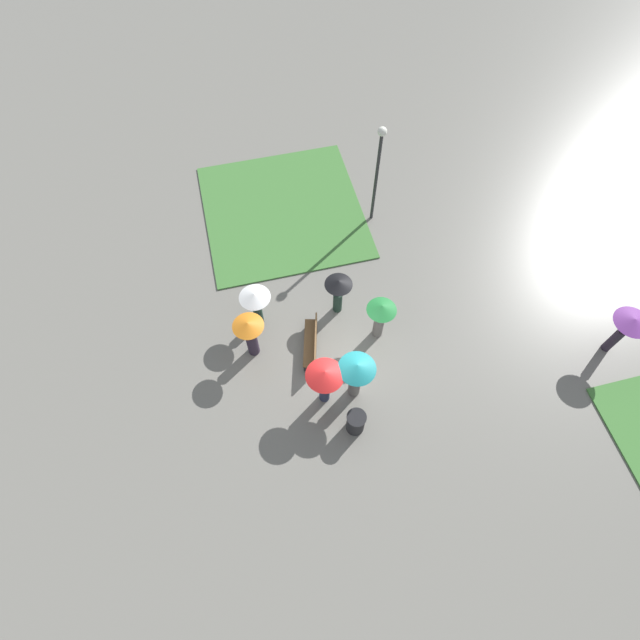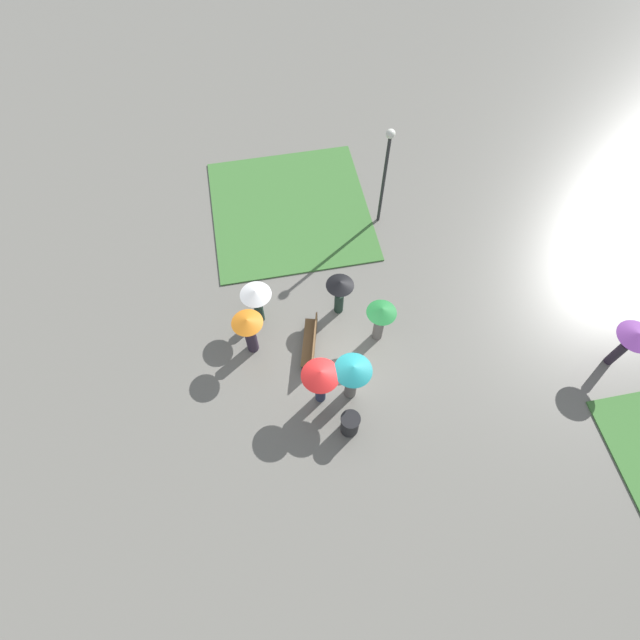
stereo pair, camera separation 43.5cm
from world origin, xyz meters
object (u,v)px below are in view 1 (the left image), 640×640
(trash_bin, at_px, (356,422))
(crowd_person_black, at_px, (338,290))
(crowd_person_orange, at_px, (250,333))
(park_bench, at_px, (312,342))
(lamp_post, at_px, (378,164))
(crowd_person_white, at_px, (256,302))
(crowd_person_teal, at_px, (356,373))
(crowd_person_green, at_px, (381,314))
(crowd_person_red, at_px, (325,378))
(lone_walker_far_path, at_px, (628,326))

(trash_bin, bearing_deg, crowd_person_black, 172.51)
(trash_bin, distance_m, crowd_person_orange, 4.33)
(park_bench, relative_size, crowd_person_black, 1.06)
(lamp_post, xyz_separation_m, crowd_person_white, (3.69, -5.19, -1.48))
(crowd_person_white, height_order, crowd_person_teal, crowd_person_teal)
(park_bench, height_order, crowd_person_green, crowd_person_green)
(crowd_person_white, bearing_deg, crowd_person_teal, 39.59)
(lamp_post, bearing_deg, crowd_person_green, -14.59)
(trash_bin, bearing_deg, crowd_person_red, -150.16)
(crowd_person_black, relative_size, lone_walker_far_path, 0.91)
(crowd_person_white, xyz_separation_m, crowd_person_black, (0.15, 2.78, -0.06))
(crowd_person_black, bearing_deg, crowd_person_orange, -113.74)
(crowd_person_black, height_order, lone_walker_far_path, lone_walker_far_path)
(trash_bin, height_order, crowd_person_black, crowd_person_black)
(park_bench, xyz_separation_m, crowd_person_teal, (1.82, 0.94, 0.97))
(crowd_person_red, relative_size, crowd_person_green, 1.11)
(park_bench, relative_size, crowd_person_green, 1.03)
(park_bench, xyz_separation_m, crowd_person_orange, (-0.40, -1.94, 0.75))
(lamp_post, relative_size, crowd_person_green, 2.38)
(lamp_post, distance_m, lone_walker_far_path, 9.74)
(trash_bin, distance_m, crowd_person_black, 4.44)
(lamp_post, relative_size, trash_bin, 4.56)
(crowd_person_white, height_order, lone_walker_far_path, lone_walker_far_path)
(park_bench, bearing_deg, crowd_person_orange, -86.52)
(trash_bin, relative_size, crowd_person_orange, 0.50)
(trash_bin, distance_m, lone_walker_far_path, 9.13)
(park_bench, bearing_deg, lone_walker_far_path, 91.50)
(park_bench, distance_m, lone_walker_far_path, 10.03)
(crowd_person_green, bearing_deg, crowd_person_teal, -20.41)
(trash_bin, relative_size, crowd_person_red, 0.47)
(crowd_person_teal, bearing_deg, park_bench, -67.78)
(crowd_person_white, relative_size, crowd_person_red, 0.87)
(crowd_person_white, bearing_deg, crowd_person_red, 27.46)
(crowd_person_green, relative_size, lone_walker_far_path, 0.94)
(lone_walker_far_path, bearing_deg, crowd_person_white, 83.41)
(lamp_post, xyz_separation_m, trash_bin, (8.17, -2.99, -2.30))
(lamp_post, xyz_separation_m, crowd_person_black, (3.84, -2.42, -1.54))
(crowd_person_teal, bearing_deg, crowd_person_black, -100.09)
(park_bench, xyz_separation_m, trash_bin, (2.99, 0.65, 0.00))
(park_bench, bearing_deg, crowd_person_green, 106.45)
(trash_bin, height_order, crowd_person_green, crowd_person_green)
(crowd_person_black, bearing_deg, crowd_person_green, -0.18)
(crowd_person_green, distance_m, lone_walker_far_path, 7.78)
(crowd_person_white, xyz_separation_m, crowd_person_red, (3.29, 1.52, 0.25))
(park_bench, bearing_deg, crowd_person_teal, 42.25)
(crowd_person_red, bearing_deg, park_bench, 152.61)
(crowd_person_orange, xyz_separation_m, lone_walker_far_path, (2.73, 11.64, 0.27))
(crowd_person_teal, bearing_deg, crowd_person_green, -131.01)
(crowd_person_teal, bearing_deg, crowd_person_red, -6.35)
(crowd_person_black, distance_m, crowd_person_green, 1.68)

